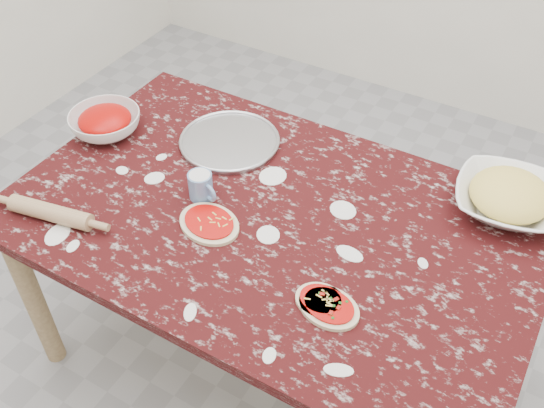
{
  "coord_description": "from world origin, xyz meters",
  "views": [
    {
      "loc": [
        0.67,
        -1.16,
        2.05
      ],
      "look_at": [
        0.0,
        0.0,
        0.8
      ],
      "focal_mm": 40.61,
      "sensor_mm": 36.0,
      "label": 1
    }
  ],
  "objects": [
    {
      "name": "pizza_mid",
      "position": [
        0.28,
        -0.22,
        0.76
      ],
      "size": [
        0.14,
        0.12,
        0.02
      ],
      "color": "beige",
      "rests_on": "worktable"
    },
    {
      "name": "pizza_left",
      "position": [
        -0.14,
        -0.13,
        0.76
      ],
      "size": [
        0.23,
        0.2,
        0.02
      ],
      "color": "beige",
      "rests_on": "worktable"
    },
    {
      "name": "cheese_bowl",
      "position": [
        0.61,
        0.39,
        0.79
      ],
      "size": [
        0.37,
        0.37,
        0.08
      ],
      "primitive_type": "imported",
      "rotation": [
        0.0,
        0.0,
        0.15
      ],
      "color": "white",
      "rests_on": "worktable"
    },
    {
      "name": "ground",
      "position": [
        0.0,
        0.0,
        0.0
      ],
      "size": [
        4.0,
        4.0,
        0.0
      ],
      "primitive_type": "plane",
      "color": "gray"
    },
    {
      "name": "pizza_right",
      "position": [
        0.31,
        -0.23,
        0.76
      ],
      "size": [
        0.19,
        0.15,
        0.02
      ],
      "color": "beige",
      "rests_on": "worktable"
    },
    {
      "name": "sauce_bowl",
      "position": [
        -0.72,
        0.07,
        0.79
      ],
      "size": [
        0.31,
        0.31,
        0.08
      ],
      "primitive_type": "imported",
      "rotation": [
        0.0,
        0.0,
        -0.27
      ],
      "color": "white",
      "rests_on": "worktable"
    },
    {
      "name": "worktable",
      "position": [
        0.0,
        0.0,
        0.67
      ],
      "size": [
        1.6,
        1.0,
        0.75
      ],
      "color": "black",
      "rests_on": "ground"
    },
    {
      "name": "rolling_pin",
      "position": [
        -0.57,
        -0.35,
        0.78
      ],
      "size": [
        0.28,
        0.1,
        0.05
      ],
      "primitive_type": "cylinder",
      "rotation": [
        0.0,
        1.57,
        0.19
      ],
      "color": "tan",
      "rests_on": "worktable"
    },
    {
      "name": "pizza_tray",
      "position": [
        -0.31,
        0.24,
        0.76
      ],
      "size": [
        0.35,
        0.35,
        0.01
      ],
      "primitive_type": "cylinder",
      "rotation": [
        0.0,
        0.0,
        -0.03
      ],
      "color": "#B2B2B7",
      "rests_on": "worktable"
    },
    {
      "name": "flour_mug",
      "position": [
        -0.23,
        -0.04,
        0.8
      ],
      "size": [
        0.11,
        0.08,
        0.09
      ],
      "color": "#668CBD",
      "rests_on": "worktable"
    }
  ]
}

